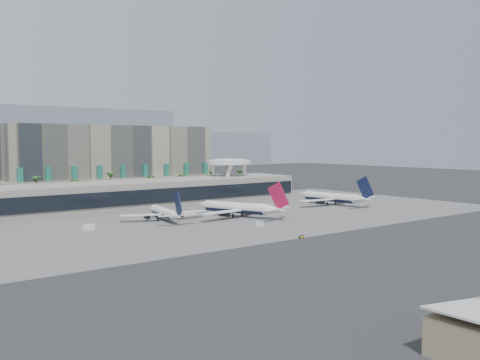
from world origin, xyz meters
TOP-DOWN VIEW (x-y plane):
  - ground at (0.00, 0.00)m, footprint 900.00×900.00m
  - apron_pad at (0.00, 55.00)m, footprint 260.00×130.00m
  - mountain_ridge at (27.88, 470.00)m, footprint 680.00×60.00m
  - hotel at (10.00, 174.41)m, footprint 140.00×30.00m
  - terminal at (0.00, 109.84)m, footprint 170.00×32.50m
  - saucer_structure at (55.00, 116.00)m, footprint 26.00×26.00m
  - palm_row at (7.00, 145.00)m, footprint 157.80×2.80m
  - airliner_left at (-24.20, 52.97)m, footprint 35.61×37.00m
  - airliner_centre at (5.80, 42.53)m, footprint 42.38×43.82m
  - airliner_right at (69.84, 47.88)m, footprint 43.39×44.89m
  - service_vehicle_a at (-58.21, 48.72)m, footprint 4.64×3.00m
  - service_vehicle_b at (-3.88, 17.50)m, footprint 3.82×3.11m
  - taxiway_sign at (-8.92, -10.18)m, footprint 2.16×0.47m

SIDE VIEW (x-z plane):
  - ground at x=0.00m, z-range 0.00..0.00m
  - apron_pad at x=0.00m, z-range 0.00..0.06m
  - taxiway_sign at x=-8.92m, z-range 0.00..0.97m
  - service_vehicle_b at x=-3.88m, z-range 0.00..1.71m
  - service_vehicle_a at x=-58.21m, z-range 0.00..2.09m
  - airliner_left at x=-24.20m, z-range -3.19..9.70m
  - airliner_right at x=69.84m, z-range -3.85..11.67m
  - airliner_centre at x=5.80m, z-range -3.90..11.83m
  - terminal at x=0.00m, z-range -0.73..13.77m
  - palm_row at x=7.00m, z-range 3.95..17.05m
  - hotel at x=10.00m, z-range -4.19..37.81m
  - saucer_structure at x=55.00m, z-range 7.51..29.40m
  - mountain_ridge at x=27.88m, z-range -5.11..64.89m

